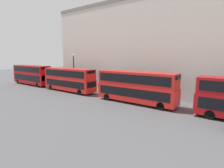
% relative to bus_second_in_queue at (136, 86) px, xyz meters
% --- Properties ---
extents(bus_second_in_queue, '(2.59, 11.28, 4.31)m').
position_rel_bus_second_in_queue_xyz_m(bus_second_in_queue, '(0.00, 0.00, 0.00)').
color(bus_second_in_queue, red).
rests_on(bus_second_in_queue, ground).
extents(bus_third_in_queue, '(2.59, 11.15, 4.20)m').
position_rel_bus_second_in_queue_xyz_m(bus_third_in_queue, '(0.00, 13.72, -0.06)').
color(bus_third_in_queue, red).
rests_on(bus_third_in_queue, ground).
extents(bus_trailing, '(2.59, 11.44, 4.35)m').
position_rel_bus_second_in_queue_xyz_m(bus_trailing, '(0.00, 26.50, 0.02)').
color(bus_trailing, '#A80F14').
rests_on(bus_trailing, ground).
extents(street_lamp, '(0.44, 0.44, 6.83)m').
position_rel_bus_second_in_queue_xyz_m(street_lamp, '(1.72, 14.31, 1.81)').
color(street_lamp, black).
rests_on(street_lamp, ground).
extents(pedestrian, '(0.36, 0.36, 1.72)m').
position_rel_bus_second_in_queue_xyz_m(pedestrian, '(2.41, -4.32, -1.58)').
color(pedestrian, maroon).
rests_on(pedestrian, ground).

